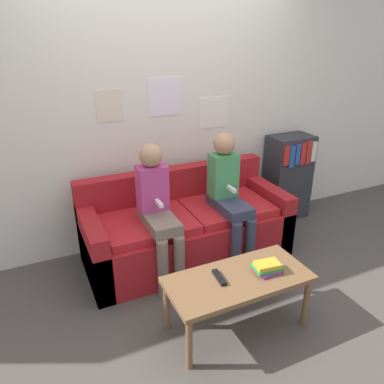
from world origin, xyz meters
The scene contains 9 objects.
ground_plane centered at (0.00, 0.00, 0.00)m, with size 10.00×10.00×0.00m, color #4C4742.
wall_back centered at (0.00, 0.98, 1.30)m, with size 8.00×0.06×2.60m.
couch centered at (0.00, 0.49, 0.28)m, with size 1.83×0.77×0.78m.
coffee_table centered at (-0.05, -0.50, 0.37)m, with size 0.99×0.46×0.42m.
person_left centered at (-0.33, 0.32, 0.65)m, with size 0.24×0.54×1.14m.
person_right centered at (0.34, 0.32, 0.66)m, with size 0.24×0.54×1.15m.
tv_remote centered at (-0.18, -0.46, 0.43)m, with size 0.06×0.17×0.02m.
book_stack centered at (0.16, -0.53, 0.46)m, with size 0.20×0.15×0.07m.
bookshelf centered at (1.35, 0.78, 0.47)m, with size 0.46×0.32×0.93m.
Camera 1 is at (-1.22, -2.26, 1.96)m, focal length 35.00 mm.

